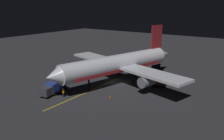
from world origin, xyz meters
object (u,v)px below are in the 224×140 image
Objects in this scene: baggage_truck at (54,88)px; ground_crew_worker at (63,93)px; traffic_cone_near_left at (75,91)px; airliner at (119,64)px; traffic_cone_near_right at (110,97)px; catering_truck at (151,80)px.

baggage_truck reaches higher than ground_crew_worker.
baggage_truck is 11.54× the size of traffic_cone_near_left.
airliner is at bearing -106.63° from ground_crew_worker.
airliner is 61.97× the size of traffic_cone_near_left.
traffic_cone_near_right is (-10.55, -4.24, -0.94)m from baggage_truck.
airliner is at bearing -110.04° from traffic_cone_near_left.
ground_crew_worker reaches higher than traffic_cone_near_left.
traffic_cone_near_right is at bearing 75.67° from catering_truck.
catering_truck is 11.55m from traffic_cone_near_right.
catering_truck is at bearing -123.71° from ground_crew_worker.
baggage_truck is at bearing 61.85° from airliner.
traffic_cone_near_left is (10.24, 12.74, -0.96)m from catering_truck.
airliner is 5.42× the size of catering_truck.
baggage_truck is at bearing 21.90° from traffic_cone_near_right.
baggage_truck is at bearing 40.05° from traffic_cone_near_left.
baggage_truck is 1.01× the size of catering_truck.
airliner is 5.37× the size of baggage_truck.
catering_truck is at bearing -104.33° from traffic_cone_near_right.
traffic_cone_near_left and traffic_cone_near_right have the same top height.
airliner is 19.59× the size of ground_crew_worker.
ground_crew_worker reaches higher than traffic_cone_near_right.
airliner is 14.09m from ground_crew_worker.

